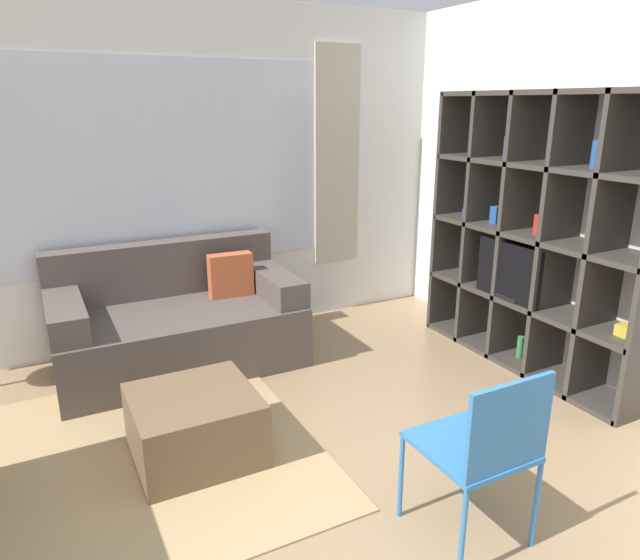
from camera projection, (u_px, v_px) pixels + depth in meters
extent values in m
cube|color=white|center=(165.00, 178.00, 4.49)|extent=(6.09, 0.07, 2.70)
cube|color=silver|center=(166.00, 166.00, 4.42)|extent=(2.69, 0.01, 1.60)
cube|color=beige|center=(337.00, 158.00, 5.08)|extent=(0.44, 0.03, 1.90)
cube|color=white|center=(563.00, 184.00, 4.13)|extent=(0.07, 4.54, 2.70)
cube|color=tan|center=(106.00, 466.00, 3.13)|extent=(2.29, 1.99, 0.01)
cube|color=silver|center=(557.00, 233.00, 4.19)|extent=(0.02, 1.85, 2.00)
cube|color=#3D3833|center=(606.00, 253.00, 3.63)|extent=(0.41, 0.04, 2.00)
cube|color=#3D3833|center=(559.00, 241.00, 3.95)|extent=(0.41, 0.04, 2.00)
cube|color=#3D3833|center=(518.00, 231.00, 4.26)|extent=(0.41, 0.04, 2.00)
cube|color=#3D3833|center=(484.00, 222.00, 4.57)|extent=(0.41, 0.04, 2.00)
cube|color=#3D3833|center=(453.00, 214.00, 4.89)|extent=(0.41, 0.04, 2.00)
cube|color=#3D3833|center=(523.00, 360.00, 4.39)|extent=(0.41, 1.85, 0.04)
cube|color=#3D3833|center=(530.00, 301.00, 4.25)|extent=(0.41, 1.85, 0.04)
cube|color=#3D3833|center=(538.00, 236.00, 4.10)|extent=(0.41, 1.85, 0.04)
cube|color=#3D3833|center=(546.00, 165.00, 3.95)|extent=(0.41, 1.85, 0.04)
cube|color=#3D3833|center=(555.00, 92.00, 3.81)|extent=(0.41, 1.85, 0.04)
cube|color=black|center=(508.00, 272.00, 4.18)|extent=(0.04, 0.59, 0.43)
cube|color=black|center=(508.00, 297.00, 4.25)|extent=(0.10, 0.24, 0.03)
cube|color=#2856A8|center=(496.00, 215.00, 4.41)|extent=(0.07, 0.07, 0.13)
cylinder|color=#2856A8|center=(468.00, 213.00, 4.69)|extent=(0.10, 0.10, 0.07)
cylinder|color=#388947|center=(520.00, 347.00, 4.38)|extent=(0.05, 0.05, 0.17)
cylinder|color=#2856A8|center=(597.00, 155.00, 3.57)|extent=(0.07, 0.07, 0.17)
cylinder|color=#2856A8|center=(507.00, 148.00, 4.22)|extent=(0.06, 0.06, 0.16)
cylinder|color=red|center=(538.00, 224.00, 4.06)|extent=(0.07, 0.07, 0.14)
cube|color=gold|center=(625.00, 330.00, 3.56)|extent=(0.09, 0.09, 0.07)
cube|color=#564C47|center=(180.00, 337.00, 4.29)|extent=(1.76, 0.96, 0.46)
cube|color=#564C47|center=(163.00, 268.00, 4.48)|extent=(1.76, 0.18, 0.43)
cube|color=#564C47|center=(65.00, 313.00, 3.86)|extent=(0.24, 0.90, 0.20)
cube|color=#564C47|center=(272.00, 282.00, 4.52)|extent=(0.24, 0.90, 0.20)
cube|color=#C65B33|center=(231.00, 275.00, 4.46)|extent=(0.35, 0.14, 0.34)
cube|color=brown|center=(195.00, 426.00, 3.18)|extent=(0.66, 0.64, 0.39)
cylinder|color=#3375B7|center=(469.00, 453.00, 2.89)|extent=(0.02, 0.02, 0.44)
cylinder|color=#3375B7|center=(401.00, 477.00, 2.70)|extent=(0.02, 0.02, 0.44)
cylinder|color=#3375B7|center=(536.00, 504.00, 2.52)|extent=(0.02, 0.02, 0.44)
cylinder|color=#3375B7|center=(463.00, 536.00, 2.34)|extent=(0.02, 0.02, 0.44)
cube|color=#3375B7|center=(470.00, 446.00, 2.54)|extent=(0.44, 0.46, 0.02)
cube|color=#3375B7|center=(510.00, 427.00, 2.30)|extent=(0.44, 0.02, 0.40)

